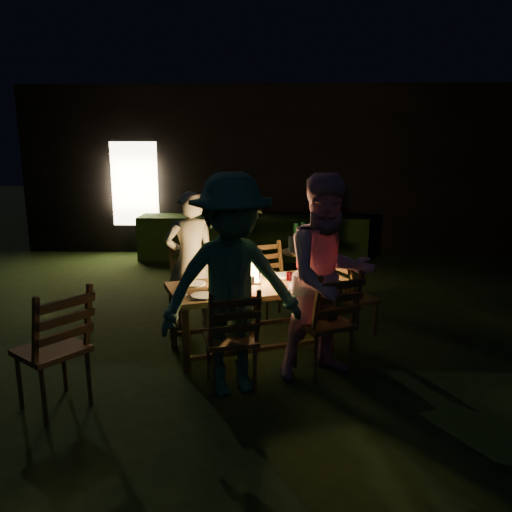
{
  "coord_description": "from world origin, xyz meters",
  "views": [
    {
      "loc": [
        -0.1,
        -5.44,
        2.1
      ],
      "look_at": [
        -0.29,
        -0.26,
        0.94
      ],
      "focal_mm": 35.0,
      "sensor_mm": 36.0,
      "label": 1
    }
  ],
  "objects_px": {
    "bottle_table": "(228,274)",
    "bottle_bucket_b": "(303,239)",
    "dining_table": "(251,291)",
    "chair_end": "(354,311)",
    "side_table": "(299,256)",
    "chair_far_right": "(273,296)",
    "person_opp_right": "(328,278)",
    "chair_near_left": "(231,356)",
    "chair_far_left": "(193,304)",
    "person_opp_left": "(232,286)",
    "lantern": "(254,269)",
    "chair_near_right": "(324,340)",
    "ice_bucket": "(299,243)",
    "bottle_bucket_a": "(296,240)",
    "chair_spare": "(55,370)",
    "person_house_side": "(190,261)"
  },
  "relations": [
    {
      "from": "bottle_table",
      "to": "bottle_bucket_b",
      "type": "height_order",
      "value": "bottle_table"
    },
    {
      "from": "dining_table",
      "to": "bottle_table",
      "type": "distance_m",
      "value": 0.33
    },
    {
      "from": "chair_end",
      "to": "side_table",
      "type": "relative_size",
      "value": 1.4
    },
    {
      "from": "chair_far_right",
      "to": "person_opp_right",
      "type": "relative_size",
      "value": 0.52
    },
    {
      "from": "chair_near_left",
      "to": "chair_end",
      "type": "distance_m",
      "value": 1.85
    },
    {
      "from": "chair_far_left",
      "to": "person_opp_left",
      "type": "relative_size",
      "value": 0.53
    },
    {
      "from": "lantern",
      "to": "side_table",
      "type": "xyz_separation_m",
      "value": [
        0.56,
        1.87,
        -0.28
      ]
    },
    {
      "from": "lantern",
      "to": "side_table",
      "type": "bearing_deg",
      "value": 73.39
    },
    {
      "from": "chair_near_right",
      "to": "ice_bucket",
      "type": "height_order",
      "value": "chair_near_right"
    },
    {
      "from": "chair_far_left",
      "to": "side_table",
      "type": "bearing_deg",
      "value": -153.1
    },
    {
      "from": "chair_far_right",
      "to": "bottle_bucket_a",
      "type": "distance_m",
      "value": 1.15
    },
    {
      "from": "person_opp_left",
      "to": "chair_end",
      "type": "bearing_deg",
      "value": 25.96
    },
    {
      "from": "bottle_table",
      "to": "person_opp_right",
      "type": "bearing_deg",
      "value": -27.74
    },
    {
      "from": "chair_far_left",
      "to": "chair_end",
      "type": "distance_m",
      "value": 1.85
    },
    {
      "from": "chair_far_left",
      "to": "bottle_bucket_a",
      "type": "xyz_separation_m",
      "value": [
        1.24,
        1.35,
        0.5
      ]
    },
    {
      "from": "person_opp_right",
      "to": "chair_far_left",
      "type": "bearing_deg",
      "value": 119.49
    },
    {
      "from": "chair_far_left",
      "to": "side_table",
      "type": "distance_m",
      "value": 1.91
    },
    {
      "from": "chair_spare",
      "to": "lantern",
      "type": "distance_m",
      "value": 2.12
    },
    {
      "from": "person_opp_right",
      "to": "bottle_table",
      "type": "height_order",
      "value": "person_opp_right"
    },
    {
      "from": "chair_far_right",
      "to": "ice_bucket",
      "type": "height_order",
      "value": "chair_far_right"
    },
    {
      "from": "chair_end",
      "to": "side_table",
      "type": "distance_m",
      "value": 1.61
    },
    {
      "from": "chair_end",
      "to": "bottle_bucket_b",
      "type": "xyz_separation_m",
      "value": [
        -0.51,
        1.52,
        0.53
      ]
    },
    {
      "from": "dining_table",
      "to": "chair_end",
      "type": "xyz_separation_m",
      "value": [
        1.14,
        0.46,
        -0.35
      ]
    },
    {
      "from": "chair_end",
      "to": "person_house_side",
      "type": "relative_size",
      "value": 0.56
    },
    {
      "from": "chair_far_right",
      "to": "ice_bucket",
      "type": "xyz_separation_m",
      "value": [
        0.36,
        1.02,
        0.46
      ]
    },
    {
      "from": "person_opp_left",
      "to": "chair_spare",
      "type": "bearing_deg",
      "value": 172.04
    },
    {
      "from": "side_table",
      "to": "bottle_bucket_a",
      "type": "xyz_separation_m",
      "value": [
        -0.05,
        -0.04,
        0.24
      ]
    },
    {
      "from": "dining_table",
      "to": "chair_far_right",
      "type": "xyz_separation_m",
      "value": [
        0.22,
        0.92,
        -0.33
      ]
    },
    {
      "from": "chair_near_right",
      "to": "person_house_side",
      "type": "height_order",
      "value": "person_house_side"
    },
    {
      "from": "dining_table",
      "to": "person_house_side",
      "type": "xyz_separation_m",
      "value": [
        -0.72,
        0.59,
        0.18
      ]
    },
    {
      "from": "chair_far_right",
      "to": "bottle_table",
      "type": "xyz_separation_m",
      "value": [
        -0.46,
        -1.01,
        0.54
      ]
    },
    {
      "from": "person_opp_right",
      "to": "side_table",
      "type": "bearing_deg",
      "value": 71.29
    },
    {
      "from": "chair_far_right",
      "to": "chair_end",
      "type": "relative_size",
      "value": 1.08
    },
    {
      "from": "dining_table",
      "to": "bottle_bucket_b",
      "type": "height_order",
      "value": "bottle_bucket_b"
    },
    {
      "from": "chair_near_left",
      "to": "person_house_side",
      "type": "xyz_separation_m",
      "value": [
        -0.59,
        1.48,
        0.5
      ]
    },
    {
      "from": "chair_near_left",
      "to": "lantern",
      "type": "xyz_separation_m",
      "value": [
        0.16,
        0.95,
        0.55
      ]
    },
    {
      "from": "person_house_side",
      "to": "lantern",
      "type": "bearing_deg",
      "value": 123.0
    },
    {
      "from": "chair_far_left",
      "to": "bottle_bucket_b",
      "type": "height_order",
      "value": "chair_far_left"
    },
    {
      "from": "lantern",
      "to": "bottle_bucket_b",
      "type": "distance_m",
      "value": 2.01
    },
    {
      "from": "side_table",
      "to": "person_house_side",
      "type": "bearing_deg",
      "value": -134.25
    },
    {
      "from": "bottle_bucket_a",
      "to": "bottle_bucket_b",
      "type": "bearing_deg",
      "value": 38.66
    },
    {
      "from": "lantern",
      "to": "bottle_bucket_a",
      "type": "relative_size",
      "value": 1.09
    },
    {
      "from": "side_table",
      "to": "chair_far_right",
      "type": "bearing_deg",
      "value": -109.61
    },
    {
      "from": "chair_near_right",
      "to": "lantern",
      "type": "bearing_deg",
      "value": 109.91
    },
    {
      "from": "bottle_bucket_a",
      "to": "bottle_table",
      "type": "bearing_deg",
      "value": -111.11
    },
    {
      "from": "chair_far_left",
      "to": "chair_end",
      "type": "xyz_separation_m",
      "value": [
        1.85,
        -0.09,
        -0.03
      ]
    },
    {
      "from": "chair_near_left",
      "to": "person_opp_right",
      "type": "height_order",
      "value": "person_opp_right"
    },
    {
      "from": "dining_table",
      "to": "person_opp_right",
      "type": "distance_m",
      "value": 0.99
    },
    {
      "from": "chair_near_left",
      "to": "chair_near_right",
      "type": "height_order",
      "value": "chair_near_right"
    },
    {
      "from": "chair_far_left",
      "to": "person_opp_right",
      "type": "distance_m",
      "value": 1.93
    }
  ]
}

